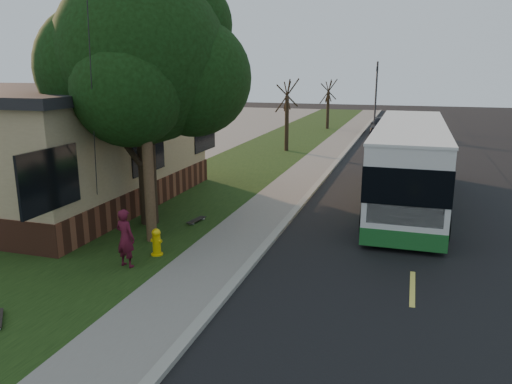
% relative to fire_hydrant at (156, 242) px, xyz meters
% --- Properties ---
extents(ground, '(120.00, 120.00, 0.00)m').
position_rel_fire_hydrant_xyz_m(ground, '(2.60, 0.00, -0.43)').
color(ground, black).
rests_on(ground, ground).
extents(road, '(8.00, 80.00, 0.01)m').
position_rel_fire_hydrant_xyz_m(road, '(6.60, 10.00, -0.43)').
color(road, black).
rests_on(road, ground).
extents(curb, '(0.25, 80.00, 0.12)m').
position_rel_fire_hydrant_xyz_m(curb, '(2.60, 10.00, -0.37)').
color(curb, gray).
rests_on(curb, ground).
extents(sidewalk, '(2.00, 80.00, 0.08)m').
position_rel_fire_hydrant_xyz_m(sidewalk, '(1.60, 10.00, -0.39)').
color(sidewalk, slate).
rests_on(sidewalk, ground).
extents(grass_verge, '(5.00, 80.00, 0.07)m').
position_rel_fire_hydrant_xyz_m(grass_verge, '(-1.90, 10.00, -0.40)').
color(grass_verge, black).
rests_on(grass_verge, ground).
extents(building_lot, '(15.00, 80.00, 0.04)m').
position_rel_fire_hydrant_xyz_m(building_lot, '(-11.90, 10.00, -0.41)').
color(building_lot, slate).
rests_on(building_lot, ground).
extents(fire_hydrant, '(0.32, 0.32, 0.74)m').
position_rel_fire_hydrant_xyz_m(fire_hydrant, '(0.00, 0.00, 0.00)').
color(fire_hydrant, '#E1BA0B').
rests_on(fire_hydrant, grass_verge).
extents(utility_pole, '(2.86, 3.21, 9.07)m').
position_rel_fire_hydrant_xyz_m(utility_pole, '(-0.71, 0.99, 4.20)').
color(utility_pole, '#473321').
rests_on(utility_pole, ground).
extents(leafy_tree, '(6.30, 6.00, 7.80)m').
position_rel_fire_hydrant_xyz_m(leafy_tree, '(-1.57, 2.65, 4.73)').
color(leafy_tree, black).
rests_on(leafy_tree, grass_verge).
extents(bare_tree_near, '(1.38, 1.21, 4.31)m').
position_rel_fire_hydrant_xyz_m(bare_tree_near, '(-0.90, 18.00, 1.72)').
color(bare_tree_near, black).
rests_on(bare_tree_near, grass_verge).
extents(bare_tree_far, '(1.38, 1.21, 4.03)m').
position_rel_fire_hydrant_xyz_m(bare_tree_far, '(-0.40, 30.00, 1.57)').
color(bare_tree_far, black).
rests_on(bare_tree_far, grass_verge).
extents(traffic_signal, '(0.18, 0.22, 5.50)m').
position_rel_fire_hydrant_xyz_m(traffic_signal, '(3.10, 34.00, 2.73)').
color(traffic_signal, '#2D2D30').
rests_on(traffic_signal, ground).
extents(transit_bus, '(2.57, 11.13, 3.01)m').
position_rel_fire_hydrant_xyz_m(transit_bus, '(6.30, 7.69, 1.17)').
color(transit_bus, silver).
rests_on(transit_bus, ground).
extents(skateboarder, '(0.61, 0.47, 1.51)m').
position_rel_fire_hydrant_xyz_m(skateboarder, '(-0.34, -0.94, 0.39)').
color(skateboarder, '#4B0F1F').
rests_on(skateboarder, grass_verge).
extents(skateboard_main, '(0.37, 0.91, 0.08)m').
position_rel_fire_hydrant_xyz_m(skateboard_main, '(-0.20, 3.03, -0.30)').
color(skateboard_main, black).
rests_on(skateboard_main, grass_verge).
extents(dumpster, '(1.48, 1.22, 1.24)m').
position_rel_fire_hydrant_xyz_m(dumpster, '(-4.72, 2.79, 0.23)').
color(dumpster, black).
rests_on(dumpster, building_lot).
extents(distant_car, '(1.70, 4.10, 1.39)m').
position_rel_fire_hydrant_xyz_m(distant_car, '(4.10, 28.08, 0.26)').
color(distant_car, black).
rests_on(distant_car, ground).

